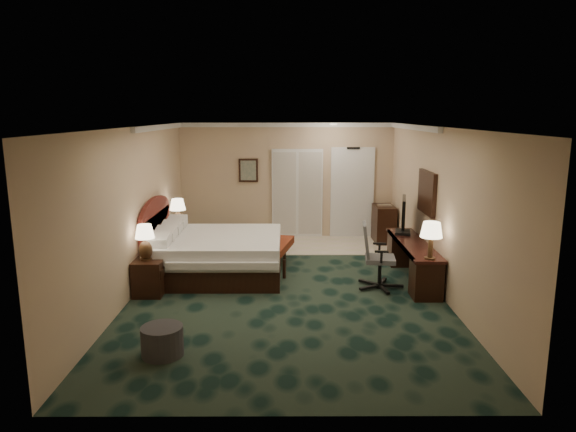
{
  "coord_description": "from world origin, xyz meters",
  "views": [
    {
      "loc": [
        -0.01,
        -8.29,
        2.92
      ],
      "look_at": [
        0.02,
        0.6,
        1.13
      ],
      "focal_mm": 32.0,
      "sensor_mm": 36.0,
      "label": 1
    }
  ],
  "objects_px": {
    "lamp_far": "(178,214)",
    "desk": "(412,261)",
    "lamp_near": "(145,242)",
    "bed": "(218,255)",
    "desk_chair": "(380,256)",
    "ottoman": "(162,341)",
    "bed_bench": "(274,256)",
    "minibar": "(384,224)",
    "nightstand_near": "(149,277)",
    "tv": "(403,216)",
    "nightstand_far": "(180,241)"
  },
  "relations": [
    {
      "from": "bed",
      "to": "tv",
      "type": "relative_size",
      "value": 2.59
    },
    {
      "from": "lamp_far",
      "to": "desk_chair",
      "type": "height_order",
      "value": "lamp_far"
    },
    {
      "from": "ottoman",
      "to": "desk",
      "type": "bearing_deg",
      "value": 37.71
    },
    {
      "from": "bed_bench",
      "to": "tv",
      "type": "bearing_deg",
      "value": 13.24
    },
    {
      "from": "nightstand_far",
      "to": "desk",
      "type": "height_order",
      "value": "desk"
    },
    {
      "from": "bed_bench",
      "to": "desk",
      "type": "relative_size",
      "value": 0.61
    },
    {
      "from": "ottoman",
      "to": "minibar",
      "type": "xyz_separation_m",
      "value": [
        3.76,
        5.64,
        0.24
      ]
    },
    {
      "from": "minibar",
      "to": "nightstand_near",
      "type": "bearing_deg",
      "value": -142.13
    },
    {
      "from": "nightstand_near",
      "to": "desk_chair",
      "type": "distance_m",
      "value": 3.84
    },
    {
      "from": "ottoman",
      "to": "lamp_near",
      "type": "bearing_deg",
      "value": 109.26
    },
    {
      "from": "ottoman",
      "to": "desk_chair",
      "type": "xyz_separation_m",
      "value": [
        3.1,
        2.46,
        0.37
      ]
    },
    {
      "from": "desk",
      "to": "tv",
      "type": "height_order",
      "value": "tv"
    },
    {
      "from": "lamp_near",
      "to": "minibar",
      "type": "distance_m",
      "value": 5.72
    },
    {
      "from": "bed",
      "to": "desk",
      "type": "relative_size",
      "value": 0.97
    },
    {
      "from": "nightstand_far",
      "to": "ottoman",
      "type": "height_order",
      "value": "nightstand_far"
    },
    {
      "from": "bed",
      "to": "minibar",
      "type": "relative_size",
      "value": 2.71
    },
    {
      "from": "bed",
      "to": "nightstand_far",
      "type": "relative_size",
      "value": 4.07
    },
    {
      "from": "desk",
      "to": "minibar",
      "type": "distance_m",
      "value": 2.74
    },
    {
      "from": "nightstand_near",
      "to": "nightstand_far",
      "type": "bearing_deg",
      "value": 90.21
    },
    {
      "from": "bed",
      "to": "desk",
      "type": "distance_m",
      "value": 3.5
    },
    {
      "from": "ottoman",
      "to": "bed_bench",
      "type": "bearing_deg",
      "value": 70.37
    },
    {
      "from": "lamp_near",
      "to": "desk_chair",
      "type": "relative_size",
      "value": 0.53
    },
    {
      "from": "lamp_far",
      "to": "desk_chair",
      "type": "relative_size",
      "value": 0.55
    },
    {
      "from": "ottoman",
      "to": "minibar",
      "type": "height_order",
      "value": "minibar"
    },
    {
      "from": "bed",
      "to": "desk",
      "type": "bearing_deg",
      "value": -5.39
    },
    {
      "from": "nightstand_near",
      "to": "bed_bench",
      "type": "height_order",
      "value": "nightstand_near"
    },
    {
      "from": "bed_bench",
      "to": "minibar",
      "type": "relative_size",
      "value": 1.7
    },
    {
      "from": "lamp_near",
      "to": "ottoman",
      "type": "relative_size",
      "value": 1.14
    },
    {
      "from": "nightstand_near",
      "to": "tv",
      "type": "bearing_deg",
      "value": 18.19
    },
    {
      "from": "lamp_near",
      "to": "desk_chair",
      "type": "distance_m",
      "value": 3.88
    },
    {
      "from": "desk_chair",
      "to": "minibar",
      "type": "distance_m",
      "value": 3.25
    },
    {
      "from": "tv",
      "to": "desk_chair",
      "type": "xyz_separation_m",
      "value": [
        -0.63,
        -1.16,
        -0.46
      ]
    },
    {
      "from": "bed",
      "to": "lamp_far",
      "type": "bearing_deg",
      "value": 126.17
    },
    {
      "from": "nightstand_far",
      "to": "lamp_near",
      "type": "relative_size",
      "value": 0.96
    },
    {
      "from": "ottoman",
      "to": "desk",
      "type": "distance_m",
      "value": 4.75
    },
    {
      "from": "lamp_near",
      "to": "desk",
      "type": "xyz_separation_m",
      "value": [
        4.51,
        0.75,
        -0.54
      ]
    },
    {
      "from": "bed",
      "to": "nightstand_near",
      "type": "distance_m",
      "value": 1.46
    },
    {
      "from": "tv",
      "to": "ottoman",
      "type": "bearing_deg",
      "value": -123.09
    },
    {
      "from": "lamp_far",
      "to": "desk",
      "type": "height_order",
      "value": "lamp_far"
    },
    {
      "from": "lamp_near",
      "to": "lamp_far",
      "type": "bearing_deg",
      "value": 89.62
    },
    {
      "from": "lamp_near",
      "to": "tv",
      "type": "bearing_deg",
      "value": 18.16
    },
    {
      "from": "lamp_far",
      "to": "desk",
      "type": "bearing_deg",
      "value": -20.77
    },
    {
      "from": "nightstand_far",
      "to": "desk_chair",
      "type": "relative_size",
      "value": 0.5
    },
    {
      "from": "tv",
      "to": "minibar",
      "type": "distance_m",
      "value": 2.11
    },
    {
      "from": "nightstand_far",
      "to": "minibar",
      "type": "relative_size",
      "value": 0.67
    },
    {
      "from": "desk_chair",
      "to": "lamp_near",
      "type": "bearing_deg",
      "value": -168.81
    },
    {
      "from": "ottoman",
      "to": "nightstand_far",
      "type": "bearing_deg",
      "value": 98.9
    },
    {
      "from": "desk_chair",
      "to": "bed",
      "type": "bearing_deg",
      "value": 171.3
    },
    {
      "from": "lamp_near",
      "to": "minibar",
      "type": "height_order",
      "value": "lamp_near"
    },
    {
      "from": "bed_bench",
      "to": "tv",
      "type": "xyz_separation_m",
      "value": [
        2.45,
        0.02,
        0.78
      ]
    }
  ]
}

